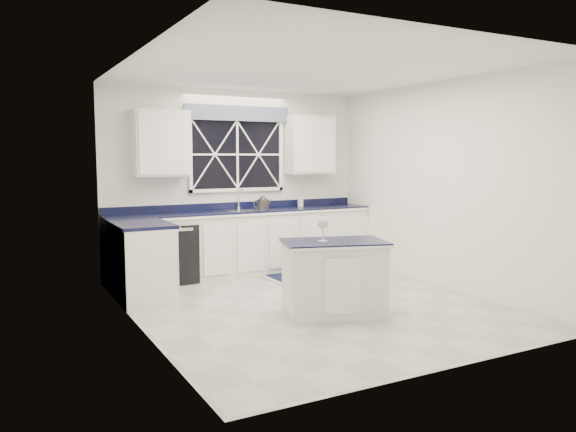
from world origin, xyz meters
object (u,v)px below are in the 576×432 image
wine_glass (323,222)px  dishwasher (172,252)px  soap_bottle (300,201)px  island (334,278)px  kettle (263,203)px  faucet (239,199)px

wine_glass → dishwasher: bearing=111.8°
wine_glass → soap_bottle: (1.16, 2.54, 0.00)m
dishwasher → island: dishwasher is taller
kettle → faucet: bearing=149.1°
island → dishwasher: bearing=131.0°
faucet → wine_glass: (-0.14, -2.59, -0.08)m
island → wine_glass: bearing=-172.0°
dishwasher → wine_glass: size_ratio=2.76×
dishwasher → faucet: (1.10, 0.19, 0.69)m
kettle → wine_glass: (-0.44, -2.40, -0.02)m
faucet → kettle: (0.30, -0.19, -0.06)m
kettle → dishwasher: bearing=-177.9°
kettle → soap_bottle: (0.72, 0.14, -0.01)m
soap_bottle → faucet: bearing=177.1°
faucet → soap_bottle: faucet is taller
island → kettle: 2.52m
island → kettle: bearing=99.5°
dishwasher → wine_glass: 2.65m
dishwasher → kettle: bearing=0.1°
island → kettle: kettle is taller
faucet → soap_bottle: bearing=-2.9°
dishwasher → soap_bottle: bearing=3.9°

